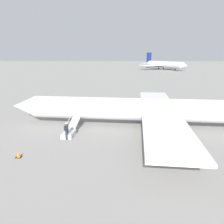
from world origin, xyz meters
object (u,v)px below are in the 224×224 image
Objects in this scene: airplane_far_right at (164,64)px; passenger at (67,130)px; airplane_main at (157,110)px; boarding_stairs at (70,132)px.

airplane_far_right reaches higher than passenger.
airplane_far_right is at bearing -96.70° from airplane_main.
airplane_main is 0.92× the size of airplane_far_right.
boarding_stairs is at bearing 4.25° from passenger.
passenger is (9.24, 4.33, -0.99)m from airplane_main.
airplane_far_right is 113.14m from passenger.
airplane_main reaches higher than boarding_stairs.
airplane_main is 9.87m from boarding_stairs.
airplane_far_right is (-20.91, -104.70, 0.88)m from airplane_main.
boarding_stairs is 1.40m from passenger.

